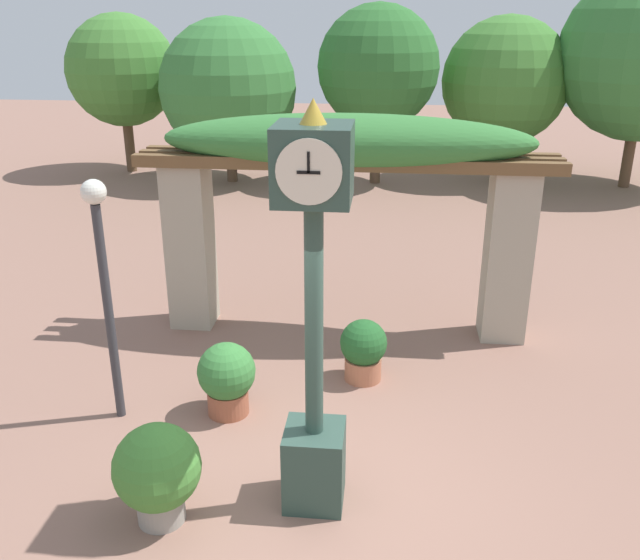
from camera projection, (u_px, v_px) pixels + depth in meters
ground_plane at (318, 493)px, 6.48m from camera, size 60.00×60.00×0.00m
pedestal_clock at (314, 323)px, 5.73m from camera, size 0.60×0.65×3.69m
pergola at (347, 173)px, 9.03m from camera, size 5.63×1.19×3.07m
potted_plant_near_left at (157, 471)px, 5.95m from camera, size 0.78×0.78×0.96m
potted_plant_near_right at (363, 349)px, 8.35m from camera, size 0.58×0.58×0.80m
potted_plant_far_left at (227, 377)px, 7.61m from camera, size 0.66×0.66×0.87m
lamp_post at (103, 267)px, 7.08m from camera, size 0.26×0.26×2.74m
tree_line at (422, 71)px, 17.46m from camera, size 17.31×4.54×5.44m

